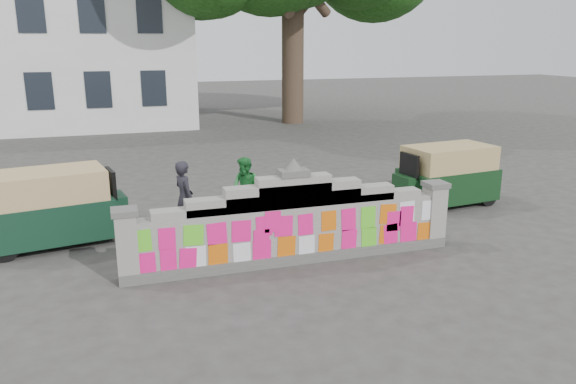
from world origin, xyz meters
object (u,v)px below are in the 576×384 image
object	(u,v)px
pedestrian	(246,190)
rickshaw_left	(53,207)
rickshaw_right	(446,175)
cyclist_rider	(185,210)
cyclist_bike	(186,225)

from	to	relation	value
pedestrian	rickshaw_left	xyz separation A→B (m)	(-4.11, -0.29, 0.06)
rickshaw_left	rickshaw_right	bearing A→B (deg)	-10.48
cyclist_rider	pedestrian	bearing A→B (deg)	-69.89
cyclist_bike	pedestrian	bearing A→B (deg)	-69.89
cyclist_bike	cyclist_rider	xyz separation A→B (m)	(0.00, 0.00, 0.31)
cyclist_rider	rickshaw_right	distance (m)	6.79
pedestrian	cyclist_bike	bearing A→B (deg)	-86.74
cyclist_bike	pedestrian	distance (m)	2.01
cyclist_rider	rickshaw_right	size ratio (longest dim) A/B	0.54
cyclist_rider	rickshaw_right	bearing A→B (deg)	-99.68
cyclist_bike	rickshaw_left	xyz separation A→B (m)	(-2.54, 0.94, 0.36)
cyclist_rider	pedestrian	distance (m)	1.98
cyclist_rider	rickshaw_left	distance (m)	2.71
rickshaw_right	cyclist_bike	bearing A→B (deg)	1.70
pedestrian	rickshaw_right	world-z (taller)	rickshaw_right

